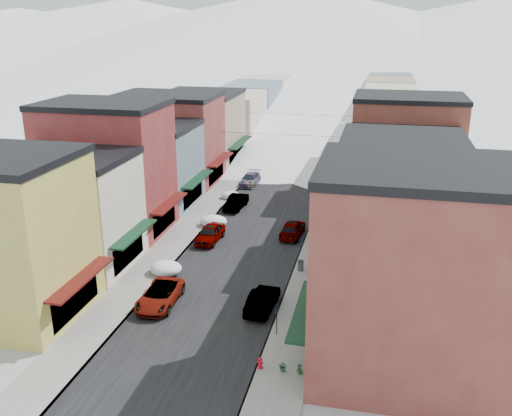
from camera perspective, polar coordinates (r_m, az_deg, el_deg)
The scene contains 40 objects.
ground at distance 35.57m, azimuth -8.61°, elevation -15.58°, with size 600.00×600.00×0.00m, color gray.
road at distance 90.17m, azimuth 5.03°, elevation 5.91°, with size 10.00×160.00×0.01m, color black.
sidewalk_left at distance 91.22m, azimuth 0.90°, elevation 6.17°, with size 3.20×160.00×0.15m, color gray.
sidewalk_right at distance 89.57m, azimuth 9.24°, elevation 5.69°, with size 3.20×160.00×0.15m, color gray.
curb_left at distance 90.93m, azimuth 1.86°, elevation 6.12°, with size 0.10×160.00×0.15m, color slate.
curb_right at distance 89.66m, azimuth 8.25°, elevation 5.76°, with size 0.10×160.00×0.15m, color slate.
bldg_l_yellow at distance 42.13m, azimuth -24.04°, elevation -2.63°, with size 11.30×8.70×11.50m.
bldg_l_cream at distance 49.06m, azimuth -18.17°, elevation -0.24°, with size 11.30×8.20×9.50m.
bldg_l_brick_near at distance 55.57m, azimuth -14.69°, elevation 3.88°, with size 12.30×8.20×12.50m.
bldg_l_grayblue at distance 63.22m, azimuth -10.72°, elevation 4.29°, with size 11.30×9.20×9.00m.
bldg_l_brick_far at distance 71.49m, azimuth -8.72°, elevation 6.89°, with size 13.30×9.20×11.00m.
bldg_l_tan at distance 80.49m, azimuth -5.48°, elevation 7.97°, with size 11.30×11.20×10.00m.
bldg_r_brick_near at distance 33.25m, azimuth 15.60°, elevation -6.29°, with size 12.30×9.20×12.50m.
bldg_r_green at distance 42.09m, azimuth 14.25°, elevation -3.00°, with size 11.30×9.20×9.50m.
bldg_r_blue at distance 50.43m, azimuth 14.12°, elevation 1.24°, with size 11.30×9.20×10.50m.
bldg_r_cream at distance 59.30m, azimuth 14.41°, elevation 3.07°, with size 12.30×9.20×9.00m.
bldg_r_brick_far at distance 67.77m, azimuth 14.76°, elevation 6.05°, with size 13.30×9.20×11.50m.
bldg_r_tan at distance 77.73m, azimuth 13.77°, elevation 6.95°, with size 11.30×11.20×9.50m.
distant_blocks at distance 111.93m, azimuth 6.70°, elevation 10.44°, with size 34.00×55.00×8.00m.
mountain_ridge at distance 305.99m, azimuth 7.07°, elevation 17.57°, with size 670.00×340.00×34.00m.
overhead_cables at distance 76.80m, azimuth 3.89°, elevation 8.40°, with size 16.40×15.04×0.04m.
car_white_suv at distance 42.20m, azimuth -9.60°, elevation -8.61°, with size 2.43×5.26×1.46m, color silver.
car_silver_sedan at distance 52.90m, azimuth -4.62°, elevation -2.55°, with size 1.84×4.56×1.55m, color gray.
car_dark_hatch at distance 61.65m, azimuth -2.01°, elevation 0.59°, with size 1.57×4.50×1.48m, color black.
car_silver_wagon at distance 70.50m, azimuth -0.60°, elevation 2.91°, with size 1.95×4.79×1.39m, color #A7A9AF.
car_green_sedan at distance 40.97m, azimuth 0.65°, elevation -9.18°, with size 1.59×4.55×1.50m, color black.
car_gray_suv at distance 54.04m, azimuth 3.68°, elevation -2.05°, with size 1.85×4.60×1.57m, color gray.
car_black_sedan at distance 79.83m, azimuth 7.13°, elevation 4.70°, with size 2.11×5.20×1.51m, color black.
car_lane_silver at distance 87.74m, azimuth 4.44°, elevation 6.13°, with size 2.03×5.05×1.72m, color #989BA0.
car_lane_white at distance 99.34m, azimuth 6.32°, elevation 7.51°, with size 2.55×5.53×1.54m, color silver.
fire_hydrant at distance 34.79m, azimuth 0.43°, elevation -15.26°, with size 0.42×0.32×0.72m.
parking_sign at distance 37.52m, azimuth 2.09°, elevation -11.00°, with size 0.10×0.27×2.02m.
trash_can at distance 46.76m, azimuth 4.49°, elevation -5.75°, with size 0.51×0.51×0.87m.
streetlamp_near at distance 58.93m, azimuth 6.59°, elevation 1.71°, with size 0.35×0.35×4.20m.
streetlamp_far at distance 84.16m, azimuth 8.81°, elevation 6.70°, with size 0.33×0.33×4.03m.
planter_near at distance 34.60m, azimuth 2.70°, elevation -15.56°, with size 0.54×0.46×0.60m, color #295D2D.
planter_far at distance 34.49m, azimuth 4.35°, elevation -15.75°, with size 0.32×0.32×0.57m, color #32632D.
snow_pile_near at distance 46.87m, azimuth -8.94°, elevation -5.96°, with size 2.62×2.81×1.11m.
snow_pile_mid at distance 56.69m, azimuth -4.22°, elevation -1.31°, with size 2.68×2.85×1.13m.
snow_pile_far at distance 64.97m, azimuth -2.50°, elevation 1.27°, with size 2.18×2.54×0.92m.
Camera 1 is at (11.29, -27.21, 19.94)m, focal length 40.00 mm.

